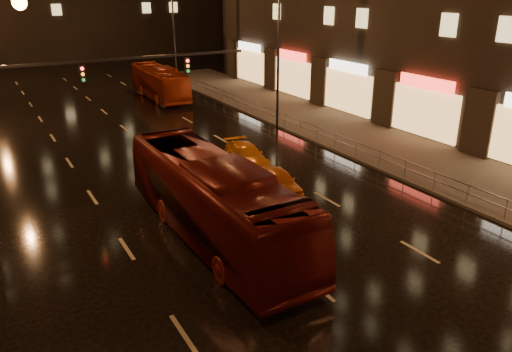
# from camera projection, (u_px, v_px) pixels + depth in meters

# --- Properties ---
(ground) EXTENTS (140.00, 140.00, 0.00)m
(ground) POSITION_uv_depth(u_px,v_px,m) (161.00, 159.00, 30.38)
(ground) COLOR black
(ground) RESTS_ON ground
(sidewalk_right) EXTENTS (7.00, 70.00, 0.15)m
(sidewalk_right) POSITION_uv_depth(u_px,v_px,m) (384.00, 146.00, 32.55)
(sidewalk_right) COLOR #38332D
(sidewalk_right) RESTS_ON ground
(traffic_signal) EXTENTS (15.31, 0.32, 6.20)m
(traffic_signal) POSITION_uv_depth(u_px,v_px,m) (63.00, 89.00, 26.35)
(traffic_signal) COLOR black
(traffic_signal) RESTS_ON ground
(railing_right) EXTENTS (0.05, 56.00, 1.00)m
(railing_right) POSITION_uv_depth(u_px,v_px,m) (317.00, 130.00, 33.17)
(railing_right) COLOR #99999E
(railing_right) RESTS_ON sidewalk_right
(bus_red) EXTENTS (3.00, 12.41, 3.45)m
(bus_red) POSITION_uv_depth(u_px,v_px,m) (213.00, 199.00, 20.28)
(bus_red) COLOR #5B100D
(bus_red) RESTS_ON ground
(bus_curb) EXTENTS (2.76, 10.57, 2.93)m
(bus_curb) POSITION_uv_depth(u_px,v_px,m) (159.00, 82.00, 46.47)
(bus_curb) COLOR #A02C10
(bus_curb) RESTS_ON ground
(taxi_near) EXTENTS (1.79, 3.60, 1.18)m
(taxi_near) POSITION_uv_depth(u_px,v_px,m) (279.00, 181.00, 25.28)
(taxi_near) COLOR orange
(taxi_near) RESTS_ON ground
(taxi_far) EXTENTS (2.19, 4.30, 1.20)m
(taxi_far) POSITION_uv_depth(u_px,v_px,m) (246.00, 155.00, 29.13)
(taxi_far) COLOR orange
(taxi_far) RESTS_ON ground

